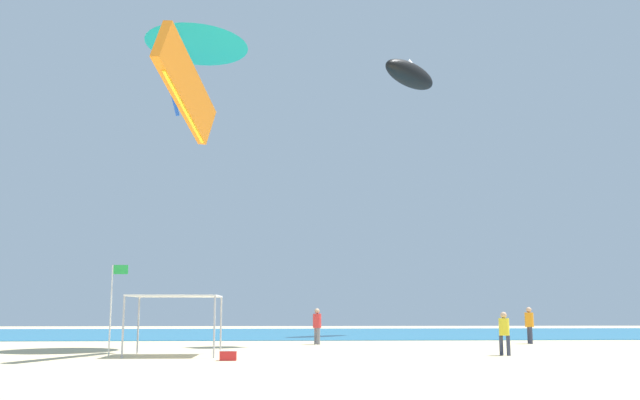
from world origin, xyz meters
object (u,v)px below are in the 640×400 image
object	(u,v)px
person_near_tent	(504,330)
person_central	(317,323)
person_leftmost	(529,322)
kite_parafoil_orange	(186,88)
canopy_tent	(176,298)
cooler_box	(228,355)
kite_inflatable_black	(410,75)
kite_delta_teal	(197,37)
banner_flag	(113,300)

from	to	relation	value
person_near_tent	person_central	world-z (taller)	person_central
person_leftmost	kite_parafoil_orange	distance (m)	20.95
canopy_tent	person_near_tent	distance (m)	12.60
person_leftmost	cooler_box	bearing A→B (deg)	-49.65
kite_parafoil_orange	person_leftmost	bearing A→B (deg)	-50.81
person_near_tent	kite_inflatable_black	xyz separation A→B (m)	(0.53, 20.66, 17.55)
canopy_tent	kite_inflatable_black	size ratio (longest dim) A/B	0.60
canopy_tent	person_near_tent	world-z (taller)	canopy_tent
kite_delta_teal	person_central	bearing A→B (deg)	72.44
person_leftmost	kite_parafoil_orange	size ratio (longest dim) A/B	0.32
banner_flag	canopy_tent	bearing A→B (deg)	1.71
canopy_tent	kite_delta_teal	world-z (taller)	kite_delta_teal
kite_delta_teal	person_leftmost	bearing A→B (deg)	54.27
person_central	kite_delta_teal	size ratio (longest dim) A/B	0.26
canopy_tent	person_central	world-z (taller)	canopy_tent
canopy_tent	cooler_box	bearing A→B (deg)	-48.55
canopy_tent	kite_inflatable_black	distance (m)	29.12
canopy_tent	kite_inflatable_black	bearing A→B (deg)	57.14
person_central	kite_delta_teal	xyz separation A→B (m)	(-5.97, -3.49, 13.66)
banner_flag	kite_parafoil_orange	xyz separation A→B (m)	(2.43, 0.31, 8.51)
person_leftmost	kite_inflatable_black	xyz separation A→B (m)	(-3.73, 11.59, 17.42)
banner_flag	kite_delta_teal	bearing A→B (deg)	66.87
banner_flag	kite_parafoil_orange	world-z (taller)	kite_parafoil_orange
kite_inflatable_black	person_central	bearing A→B (deg)	10.48
canopy_tent	person_leftmost	distance (m)	18.92
person_central	banner_flag	xyz separation A→B (m)	(-8.14, -8.56, 1.01)
banner_flag	kite_delta_teal	xyz separation A→B (m)	(2.16, 5.06, 12.65)
canopy_tent	person_leftmost	size ratio (longest dim) A/B	1.79
kite_parafoil_orange	kite_delta_teal	distance (m)	6.31
person_leftmost	banner_flag	xyz separation A→B (m)	(-19.12, -8.71, 0.97)
canopy_tent	person_leftmost	bearing A→B (deg)	27.23
kite_inflatable_black	kite_parafoil_orange	bearing A→B (deg)	9.23
canopy_tent	kite_delta_teal	distance (m)	13.53
canopy_tent	kite_parafoil_orange	bearing A→B (deg)	66.01
kite_parafoil_orange	kite_delta_teal	bearing A→B (deg)	15.68
person_central	kite_parafoil_orange	bearing A→B (deg)	-58.01
person_leftmost	cooler_box	distance (m)	18.37
banner_flag	cooler_box	xyz separation A→B (m)	(4.57, -2.47, -1.89)
person_central	kite_delta_teal	distance (m)	15.32
person_leftmost	kite_inflatable_black	distance (m)	21.25
person_central	kite_parafoil_orange	xyz separation A→B (m)	(-5.70, -8.25, 9.52)
banner_flag	person_near_tent	bearing A→B (deg)	-1.41
cooler_box	kite_inflatable_black	size ratio (longest dim) A/B	0.10
person_leftmost	kite_delta_teal	bearing A→B (deg)	-75.07
person_near_tent	cooler_box	world-z (taller)	person_near_tent
kite_parafoil_orange	kite_delta_teal	world-z (taller)	kite_delta_teal
kite_parafoil_orange	kite_delta_teal	size ratio (longest dim) A/B	0.84
person_leftmost	person_central	distance (m)	10.98
banner_flag	kite_parafoil_orange	size ratio (longest dim) A/B	0.58
cooler_box	kite_parafoil_orange	distance (m)	10.98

